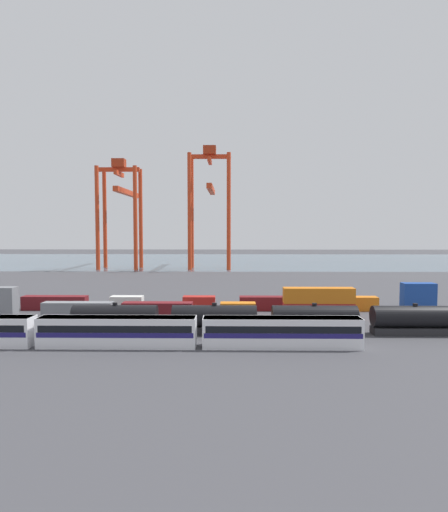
% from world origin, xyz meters
% --- Properties ---
extents(ground_plane, '(420.00, 420.00, 0.00)m').
position_xyz_m(ground_plane, '(0.00, 40.00, 0.00)').
color(ground_plane, '#424247').
extents(harbour_water, '(400.00, 110.00, 0.01)m').
position_xyz_m(harbour_water, '(0.00, 133.34, 0.00)').
color(harbour_water, '#475B6B').
rests_on(harbour_water, ground_plane).
extents(passenger_train, '(62.91, 3.14, 3.90)m').
position_xyz_m(passenger_train, '(-5.18, -22.97, 2.14)').
color(passenger_train, silver).
rests_on(passenger_train, ground_plane).
extents(freight_tank_row, '(70.33, 3.09, 4.55)m').
position_xyz_m(freight_tank_row, '(21.64, -15.69, 2.18)').
color(freight_tank_row, '#232326').
rests_on(freight_tank_row, ground_plane).
extents(shipping_container_2, '(12.10, 2.44, 2.60)m').
position_xyz_m(shipping_container_2, '(-17.05, -3.71, 1.30)').
color(shipping_container_2, slate).
rests_on(shipping_container_2, ground_plane).
extents(shipping_container_3, '(12.10, 2.44, 2.60)m').
position_xyz_m(shipping_container_3, '(-3.16, -3.71, 1.30)').
color(shipping_container_3, maroon).
rests_on(shipping_container_3, ground_plane).
extents(shipping_container_4, '(6.04, 2.44, 2.60)m').
position_xyz_m(shipping_container_4, '(10.73, -3.71, 1.30)').
color(shipping_container_4, orange).
rests_on(shipping_container_4, ground_plane).
extents(shipping_container_5, '(12.10, 2.44, 2.60)m').
position_xyz_m(shipping_container_5, '(24.62, -3.71, 1.30)').
color(shipping_container_5, '#AD211C').
rests_on(shipping_container_5, ground_plane).
extents(shipping_container_6, '(12.10, 2.44, 2.60)m').
position_xyz_m(shipping_container_6, '(24.62, -3.71, 3.90)').
color(shipping_container_6, orange).
rests_on(shipping_container_6, shipping_container_5).
extents(shipping_container_8, '(12.10, 2.44, 2.60)m').
position_xyz_m(shipping_container_8, '(-23.84, 3.25, 1.30)').
color(shipping_container_8, maroon).
rests_on(shipping_container_8, ground_plane).
extents(shipping_container_9, '(6.04, 2.44, 2.60)m').
position_xyz_m(shipping_container_9, '(-10.15, 3.25, 1.30)').
color(shipping_container_9, silver).
rests_on(shipping_container_9, ground_plane).
extents(shipping_container_10, '(6.04, 2.44, 2.60)m').
position_xyz_m(shipping_container_10, '(3.53, 3.25, 1.30)').
color(shipping_container_10, '#AD211C').
rests_on(shipping_container_10, ground_plane).
extents(shipping_container_11, '(12.10, 2.44, 2.60)m').
position_xyz_m(shipping_container_11, '(17.22, 3.25, 1.30)').
color(shipping_container_11, maroon).
rests_on(shipping_container_11, ground_plane).
extents(shipping_container_12, '(12.10, 2.44, 2.60)m').
position_xyz_m(shipping_container_12, '(30.90, 3.25, 1.30)').
color(shipping_container_12, orange).
rests_on(shipping_container_12, ground_plane).
extents(shipping_container_13, '(6.04, 2.44, 2.60)m').
position_xyz_m(shipping_container_13, '(44.58, 3.25, 1.30)').
color(shipping_container_13, '#1C4299').
rests_on(shipping_container_13, ground_plane).
extents(shipping_container_14, '(6.04, 2.44, 2.60)m').
position_xyz_m(shipping_container_14, '(44.58, 3.25, 3.90)').
color(shipping_container_14, '#1C4299').
rests_on(shipping_container_14, shipping_container_13).
extents(gantry_crane_west, '(15.84, 38.40, 41.92)m').
position_xyz_m(gantry_crane_west, '(-33.21, 93.53, 25.69)').
color(gantry_crane_west, red).
rests_on(gantry_crane_west, ground_plane).
extents(gantry_crane_central, '(16.16, 33.32, 46.69)m').
position_xyz_m(gantry_crane_central, '(1.43, 92.54, 27.64)').
color(gantry_crane_central, red).
rests_on(gantry_crane_central, ground_plane).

